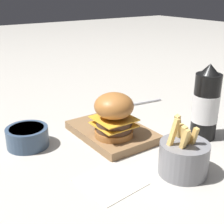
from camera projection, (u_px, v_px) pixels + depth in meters
The scene contains 9 objects.
ground_plane at pixel (109, 134), 0.91m from camera, with size 6.00×6.00×0.00m, color #B7B2A8.
serving_board at pixel (112, 132), 0.90m from camera, with size 0.25×0.17×0.02m.
burger at pixel (114, 115), 0.83m from camera, with size 0.11×0.11×0.12m.
ketchup_bottle at pixel (206, 105), 0.86m from camera, with size 0.07×0.07×0.21m.
fries_basket at pixel (184, 157), 0.71m from camera, with size 0.11×0.11×0.14m.
side_bowl at pixel (27, 136), 0.83m from camera, with size 0.11×0.11×0.05m.
spoon at pixel (132, 104), 1.13m from camera, with size 0.04×0.18×0.01m.
ketchup_puddle at pixel (104, 108), 1.10m from camera, with size 0.05×0.05×0.00m.
parchment_square at pixel (110, 182), 0.69m from camera, with size 0.14×0.14×0.00m.
Camera 1 is at (-0.68, 0.47, 0.40)m, focal length 50.00 mm.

